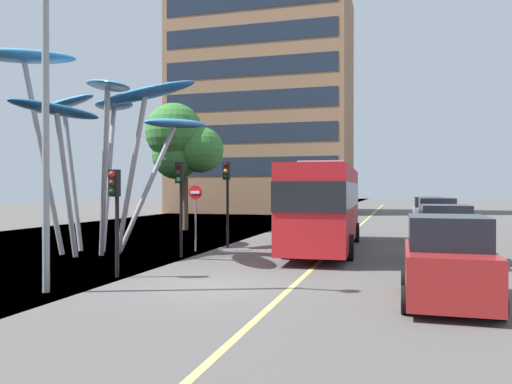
{
  "coord_description": "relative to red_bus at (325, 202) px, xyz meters",
  "views": [
    {
      "loc": [
        4.96,
        -13.15,
        2.66
      ],
      "look_at": [
        -0.85,
        7.35,
        2.5
      ],
      "focal_mm": 35.97,
      "sensor_mm": 36.0,
      "label": 1
    }
  ],
  "objects": [
    {
      "name": "no_entry_sign",
      "position": [
        -5.16,
        -2.04,
        -0.21
      ],
      "size": [
        0.6,
        0.12,
        2.78
      ],
      "color": "gray",
      "rests_on": "ground"
    },
    {
      "name": "backdrop_building",
      "position": [
        -11.7,
        32.69,
        9.7
      ],
      "size": [
        19.17,
        10.35,
        23.49
      ],
      "color": "#936B4C",
      "rests_on": "ground"
    },
    {
      "name": "tree_pavement_near",
      "position": [
        -10.16,
        7.49,
        3.44
      ],
      "size": [
        4.83,
        3.78,
        7.96
      ],
      "color": "brown",
      "rests_on": "ground"
    },
    {
      "name": "street_lamp",
      "position": [
        -5.16,
        -10.99,
        3.04
      ],
      "size": [
        1.75,
        0.44,
        8.02
      ],
      "color": "gray",
      "rests_on": "ground"
    },
    {
      "name": "traffic_light_kerb_far",
      "position": [
        -4.95,
        -4.08,
        0.59
      ],
      "size": [
        0.28,
        0.42,
        3.64
      ],
      "color": "black",
      "rests_on": "ground"
    },
    {
      "name": "car_side_street",
      "position": [
        4.83,
        12.06,
        -1.05
      ],
      "size": [
        1.99,
        4.56,
        2.11
      ],
      "color": "gray",
      "rests_on": "ground"
    },
    {
      "name": "red_bus",
      "position": [
        0.0,
        0.0,
        0.0
      ],
      "size": [
        3.06,
        11.45,
        3.76
      ],
      "color": "red",
      "rests_on": "ground"
    },
    {
      "name": "ground",
      "position": [
        -2.47,
        -8.93,
        -2.1
      ],
      "size": [
        120.0,
        240.0,
        0.1
      ],
      "color": "#54514F"
    },
    {
      "name": "car_parked_far",
      "position": [
        4.87,
        4.72,
        -1.04
      ],
      "size": [
        1.99,
        4.41,
        2.18
      ],
      "color": "black",
      "rests_on": "ground"
    },
    {
      "name": "traffic_light_kerb_near",
      "position": [
        -4.98,
        -8.64,
        0.28
      ],
      "size": [
        0.28,
        0.42,
        3.21
      ],
      "color": "black",
      "rests_on": "ground"
    },
    {
      "name": "car_parked_near",
      "position": [
        4.19,
        -9.63,
        -1.1
      ],
      "size": [
        2.04,
        3.87,
        2.03
      ],
      "color": "maroon",
      "rests_on": "ground"
    },
    {
      "name": "traffic_light_island_mid",
      "position": [
        -4.32,
        -0.44,
        0.71
      ],
      "size": [
        0.28,
        0.42,
        3.83
      ],
      "color": "black",
      "rests_on": "ground"
    },
    {
      "name": "leaf_sculpture",
      "position": [
        -8.9,
        -3.7,
        4.02
      ],
      "size": [
        9.17,
        8.71,
        8.13
      ],
      "color": "#9EA0A5",
      "rests_on": "ground"
    },
    {
      "name": "car_parked_mid",
      "position": [
        4.7,
        -2.62,
        -1.08
      ],
      "size": [
        1.97,
        3.84,
        2.06
      ],
      "color": "#2D5138",
      "rests_on": "ground"
    }
  ]
}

